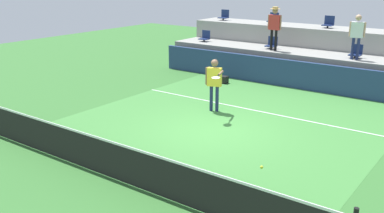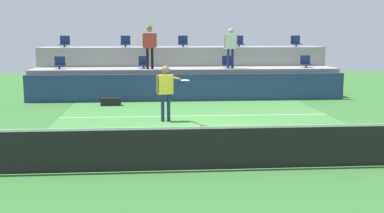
% 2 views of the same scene
% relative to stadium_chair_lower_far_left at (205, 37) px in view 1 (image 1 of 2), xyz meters
% --- Properties ---
extents(ground_plane, '(40.00, 40.00, 0.00)m').
position_rel_stadium_chair_lower_far_left_xyz_m(ground_plane, '(5.31, -7.23, -1.46)').
color(ground_plane, '#336B2D').
extents(court_inner_paint, '(9.00, 10.00, 0.01)m').
position_rel_stadium_chair_lower_far_left_xyz_m(court_inner_paint, '(5.31, -6.23, -1.46)').
color(court_inner_paint, '#3D7F38').
rests_on(court_inner_paint, ground_plane).
extents(court_service_line, '(9.00, 0.06, 0.00)m').
position_rel_stadium_chair_lower_far_left_xyz_m(court_service_line, '(5.31, -4.83, -1.46)').
color(court_service_line, white).
rests_on(court_service_line, ground_plane).
extents(tennis_net, '(10.48, 0.08, 1.07)m').
position_rel_stadium_chair_lower_far_left_xyz_m(tennis_net, '(5.31, -11.23, -0.97)').
color(tennis_net, black).
rests_on(tennis_net, ground_plane).
extents(sponsor_backboard, '(13.00, 0.16, 1.10)m').
position_rel_stadium_chair_lower_far_left_xyz_m(sponsor_backboard, '(5.31, -1.23, -0.91)').
color(sponsor_backboard, navy).
rests_on(sponsor_backboard, ground_plane).
extents(seating_tier_lower, '(13.00, 1.80, 1.25)m').
position_rel_stadium_chair_lower_far_left_xyz_m(seating_tier_lower, '(5.31, 0.07, -0.84)').
color(seating_tier_lower, gray).
rests_on(seating_tier_lower, ground_plane).
extents(seating_tier_upper, '(13.00, 1.80, 2.10)m').
position_rel_stadium_chair_lower_far_left_xyz_m(seating_tier_upper, '(5.31, 1.87, -0.41)').
color(seating_tier_upper, gray).
rests_on(seating_tier_upper, ground_plane).
extents(stadium_chair_lower_far_left, '(0.44, 0.40, 0.52)m').
position_rel_stadium_chair_lower_far_left_xyz_m(stadium_chair_lower_far_left, '(0.00, 0.00, 0.00)').
color(stadium_chair_lower_far_left, '#2D2D33').
rests_on(stadium_chair_lower_far_left, seating_tier_lower).
extents(stadium_chair_lower_left, '(0.44, 0.40, 0.52)m').
position_rel_stadium_chair_lower_far_left_xyz_m(stadium_chair_lower_left, '(3.52, 0.00, 0.00)').
color(stadium_chair_lower_left, '#2D2D33').
rests_on(stadium_chair_lower_left, seating_tier_lower).
extents(stadium_chair_lower_right, '(0.44, 0.40, 0.52)m').
position_rel_stadium_chair_lower_far_left_xyz_m(stadium_chair_lower_right, '(7.12, 0.00, 0.00)').
color(stadium_chair_lower_right, '#2D2D33').
rests_on(stadium_chair_lower_right, seating_tier_lower).
extents(stadium_chair_upper_far_left, '(0.44, 0.40, 0.52)m').
position_rel_stadium_chair_lower_far_left_xyz_m(stadium_chair_upper_far_left, '(-0.07, 1.80, 0.85)').
color(stadium_chair_upper_far_left, '#2D2D33').
rests_on(stadium_chair_upper_far_left, seating_tier_upper).
extents(stadium_chair_upper_left, '(0.44, 0.40, 0.52)m').
position_rel_stadium_chair_lower_far_left_xyz_m(stadium_chair_upper_left, '(2.67, 1.80, 0.85)').
color(stadium_chair_upper_left, '#2D2D33').
rests_on(stadium_chair_upper_left, seating_tier_upper).
extents(stadium_chair_upper_center, '(0.44, 0.40, 0.52)m').
position_rel_stadium_chair_lower_far_left_xyz_m(stadium_chair_upper_center, '(5.32, 1.80, 0.85)').
color(stadium_chair_upper_center, '#2D2D33').
rests_on(stadium_chair_upper_center, seating_tier_upper).
extents(tennis_player, '(1.04, 1.14, 1.76)m').
position_rel_stadium_chair_lower_far_left_xyz_m(tennis_player, '(4.31, -5.72, -0.38)').
color(tennis_player, navy).
rests_on(tennis_player, ground_plane).
extents(spectator_with_hat, '(0.61, 0.44, 1.82)m').
position_rel_stadium_chair_lower_far_left_xyz_m(spectator_with_hat, '(3.78, -0.38, 0.92)').
color(spectator_with_hat, black).
rests_on(spectator_with_hat, seating_tier_lower).
extents(spectator_in_white, '(0.59, 0.26, 1.69)m').
position_rel_stadium_chair_lower_far_left_xyz_m(spectator_in_white, '(7.19, -0.38, 0.80)').
color(spectator_in_white, navy).
rests_on(spectator_in_white, seating_tier_lower).
extents(tennis_ball, '(0.07, 0.07, 0.07)m').
position_rel_stadium_chair_lower_far_left_xyz_m(tennis_ball, '(8.23, -9.89, -0.85)').
color(tennis_ball, '#CCE033').
extents(equipment_bag, '(0.76, 0.28, 0.30)m').
position_rel_stadium_chair_lower_far_left_xyz_m(equipment_bag, '(2.28, -2.24, -1.31)').
color(equipment_bag, black).
rests_on(equipment_bag, ground_plane).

